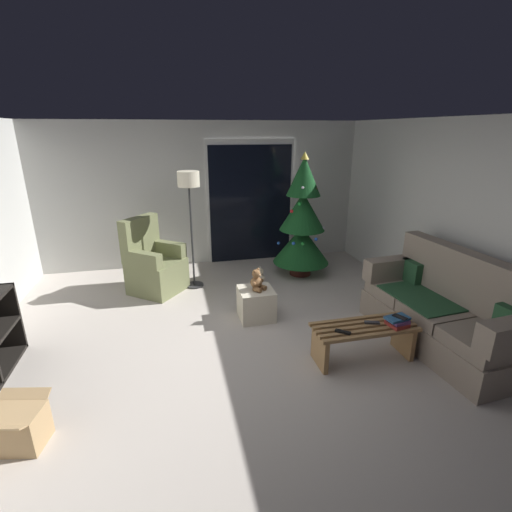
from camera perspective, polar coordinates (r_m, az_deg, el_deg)
The scene contains 18 objects.
ground_plane at distance 4.31m, azimuth -3.14°, elevation -14.16°, with size 7.00×7.00×0.00m, color #BCB2A8.
wall_back at distance 6.74m, azimuth -8.03°, elevation 9.33°, with size 5.72×0.12×2.50m, color beige.
wall_right at distance 5.09m, azimuth 30.21°, elevation 3.83°, with size 0.12×6.00×2.50m, color beige.
patio_door_frame at distance 6.82m, azimuth -0.85°, elevation 8.35°, with size 1.60×0.02×2.20m, color silver.
patio_door_glass at distance 6.81m, azimuth -0.81°, elevation 7.91°, with size 1.50×0.02×2.10m, color black.
couch at distance 4.72m, azimuth 26.90°, elevation -7.68°, with size 0.92×1.99×1.08m.
coffee_table at distance 4.18m, azimuth 16.21°, elevation -11.83°, with size 1.10×0.40×0.40m.
remote_graphite at distance 4.17m, azimuth 17.42°, elevation -9.74°, with size 0.04×0.16×0.02m, color #333338.
remote_black at distance 3.91m, azimuth 13.22°, elevation -11.30°, with size 0.04×0.16×0.02m, color black.
book_stack at distance 4.19m, azimuth 20.95°, elevation -9.36°, with size 0.27×0.21×0.10m.
cell_phone at distance 4.17m, azimuth 21.26°, elevation -8.73°, with size 0.07×0.14×0.01m, color black.
christmas_tree at distance 6.14m, azimuth 7.11°, elevation 5.07°, with size 0.93×0.93×2.03m.
armchair at distance 5.80m, azimuth -15.45°, elevation -1.45°, with size 0.96×0.96×1.13m.
floor_lamp at distance 5.56m, azimuth -10.25°, elevation 9.87°, with size 0.32×0.32×1.78m.
ottoman at distance 4.86m, azimuth 0.03°, elevation -7.34°, with size 0.44×0.44×0.40m, color beige.
teddy_bear_chestnut at distance 4.72m, azimuth 0.13°, elevation -3.87°, with size 0.21×0.22×0.29m.
teddy_bear_cream_by_tree at distance 5.90m, azimuth 0.55°, elevation -3.28°, with size 0.19×0.20×0.29m.
cardboard_box_open_near_shelf at distance 3.67m, azimuth -33.00°, elevation -21.32°, with size 0.48×0.53×0.36m.
Camera 1 is at (-0.60, -3.56, 2.35)m, focal length 26.00 mm.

